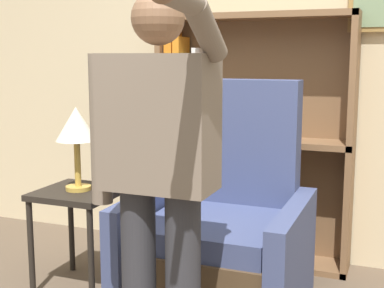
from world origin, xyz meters
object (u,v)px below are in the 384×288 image
(armchair, at_px, (221,242))
(table_lamp, at_px, (76,128))
(person_standing, at_px, (158,167))
(side_table, at_px, (79,206))
(bookcase, at_px, (231,141))

(armchair, bearing_deg, table_lamp, -177.16)
(person_standing, relative_size, table_lamp, 3.33)
(side_table, bearing_deg, person_standing, -39.36)
(table_lamp, bearing_deg, armchair, 2.84)
(side_table, relative_size, table_lamp, 1.23)
(bookcase, relative_size, armchair, 1.32)
(armchair, height_order, person_standing, person_standing)
(person_standing, relative_size, side_table, 2.70)
(bookcase, distance_m, armchair, 0.95)
(armchair, bearing_deg, side_table, -177.16)
(bookcase, xyz_separation_m, armchair, (0.20, -0.81, -0.44))
(bookcase, height_order, table_lamp, bookcase)
(bookcase, distance_m, table_lamp, 1.11)
(bookcase, bearing_deg, person_standing, -83.51)
(person_standing, bearing_deg, bookcase, 96.49)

